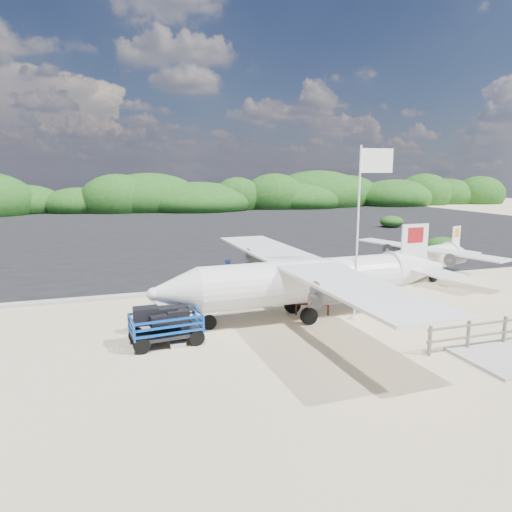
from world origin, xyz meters
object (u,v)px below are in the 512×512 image
Objects in this scene: crew_a at (227,275)px; crew_b at (287,265)px; aircraft_small at (100,229)px; flagpole at (354,319)px; signboard at (312,315)px; aircraft_large at (307,241)px; baggage_cart at (167,344)px.

crew_a is 0.85× the size of crew_b.
crew_a is 0.23× the size of aircraft_small.
crew_b is (-0.36, 6.30, 0.98)m from flagpole.
crew_b is at bearing 100.91° from signboard.
aircraft_large is at bearing 70.96° from flagpole.
crew_b reaches higher than baggage_cart.
aircraft_large is at bearing -137.93° from crew_a.
aircraft_large reaches higher than crew_b.
crew_a is 28.94m from aircraft_small.
baggage_cart is at bearing -145.08° from signboard.
flagpole is at bearing 112.56° from crew_a.
flagpole is 6.81m from crew_a.
baggage_cart is 9.80m from crew_b.
signboard is 0.20× the size of aircraft_small.
baggage_cart is 7.11m from crew_a.
aircraft_large reaches higher than signboard.
flagpole reaches higher than crew_b.
baggage_cart is at bearing 27.27° from crew_b.
aircraft_large is 21.97m from aircraft_small.
flagpole is 20.95m from aircraft_large.
crew_a reaches higher than aircraft_small.
crew_b is 0.13× the size of aircraft_large.
signboard is (6.05, 1.42, 0.00)m from baggage_cart.
flagpole is at bearing -14.71° from signboard.
flagpole reaches higher than aircraft_small.
flagpole reaches higher than signboard.
flagpole is 35.32m from aircraft_small.
signboard is 5.27m from crew_a.
crew_b is 29.23m from aircraft_small.
aircraft_small is at bearing 88.49° from baggage_cart.
crew_b is at bearing 37.67° from baggage_cart.
signboard is 20.51m from aircraft_large.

